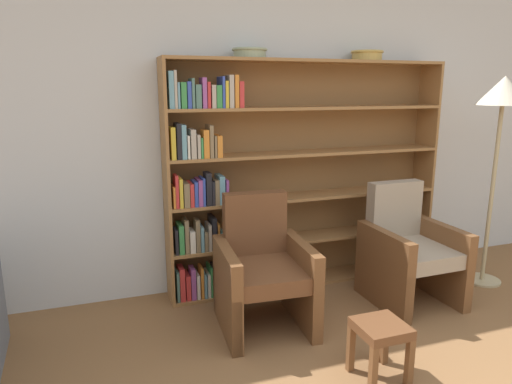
% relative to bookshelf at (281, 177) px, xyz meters
% --- Properties ---
extents(wall_back, '(12.00, 0.06, 2.75)m').
position_rel_bookshelf_xyz_m(wall_back, '(0.12, 0.17, 0.40)').
color(wall_back, silver).
rests_on(wall_back, ground).
extents(bookshelf, '(2.48, 0.30, 1.96)m').
position_rel_bookshelf_xyz_m(bookshelf, '(0.00, 0.00, 0.00)').
color(bookshelf, olive).
rests_on(bookshelf, ground).
extents(bowl_stoneware, '(0.28, 0.28, 0.08)m').
position_rel_bookshelf_xyz_m(bowl_stoneware, '(-0.29, -0.02, 1.02)').
color(bowl_stoneware, gray).
rests_on(bowl_stoneware, bookshelf).
extents(bowl_copper, '(0.28, 0.28, 0.08)m').
position_rel_bookshelf_xyz_m(bowl_copper, '(0.78, -0.02, 1.03)').
color(bowl_copper, tan).
rests_on(bowl_copper, bookshelf).
extents(armchair_leather, '(0.68, 0.72, 0.96)m').
position_rel_bookshelf_xyz_m(armchair_leather, '(-0.40, -0.63, -0.56)').
color(armchair_leather, brown).
rests_on(armchair_leather, ground).
extents(armchair_cushioned, '(0.65, 0.69, 0.96)m').
position_rel_bookshelf_xyz_m(armchair_cushioned, '(0.88, -0.63, -0.56)').
color(armchair_cushioned, brown).
rests_on(armchair_cushioned, ground).
extents(floor_lamp, '(0.42, 0.42, 1.83)m').
position_rel_bookshelf_xyz_m(floor_lamp, '(1.77, -0.56, 0.63)').
color(floor_lamp, tan).
rests_on(floor_lamp, ground).
extents(footstool, '(0.29, 0.29, 0.36)m').
position_rel_bookshelf_xyz_m(footstool, '(0.04, -1.49, -0.70)').
color(footstool, brown).
rests_on(footstool, ground).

